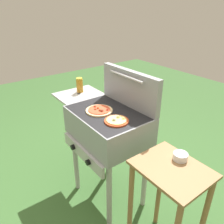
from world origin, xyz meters
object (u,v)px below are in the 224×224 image
object	(u,v)px
pizza_cheese	(116,121)
sauce_jar	(80,85)
grill	(107,127)
topping_bowl_near	(180,157)
pizza_pepperoni	(99,110)
prep_table	(168,195)

from	to	relation	value
pizza_cheese	sauce_jar	world-z (taller)	sauce_jar
grill	topping_bowl_near	xyz separation A→B (m)	(0.65, 0.10, 0.05)
grill	pizza_cheese	size ratio (longest dim) A/B	5.36
pizza_pepperoni	sauce_jar	world-z (taller)	sauce_jar
grill	prep_table	bearing A→B (deg)	0.37
pizza_pepperoni	topping_bowl_near	xyz separation A→B (m)	(0.69, 0.15, -0.10)
prep_table	topping_bowl_near	world-z (taller)	topping_bowl_near
pizza_pepperoni	topping_bowl_near	distance (m)	0.71
grill	sauce_jar	distance (m)	0.55
prep_table	topping_bowl_near	size ratio (longest dim) A/B	8.59
sauce_jar	topping_bowl_near	size ratio (longest dim) A/B	1.51
sauce_jar	grill	bearing A→B (deg)	-4.67
prep_table	pizza_pepperoni	bearing A→B (deg)	-176.01
pizza_cheese	sauce_jar	xyz separation A→B (m)	(-0.68, 0.08, 0.06)
pizza_pepperoni	topping_bowl_near	world-z (taller)	pizza_pepperoni
topping_bowl_near	prep_table	bearing A→B (deg)	-76.56
grill	topping_bowl_near	world-z (taller)	grill
pizza_pepperoni	prep_table	xyz separation A→B (m)	(0.71, 0.05, -0.35)
pizza_cheese	topping_bowl_near	size ratio (longest dim) A/B	1.95
grill	prep_table	size ratio (longest dim) A/B	1.22
grill	pizza_cheese	world-z (taller)	pizza_cheese
grill	pizza_cheese	xyz separation A→B (m)	(0.18, -0.04, 0.15)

